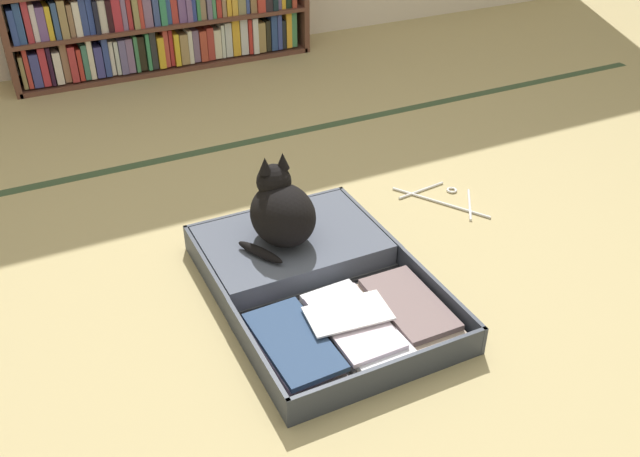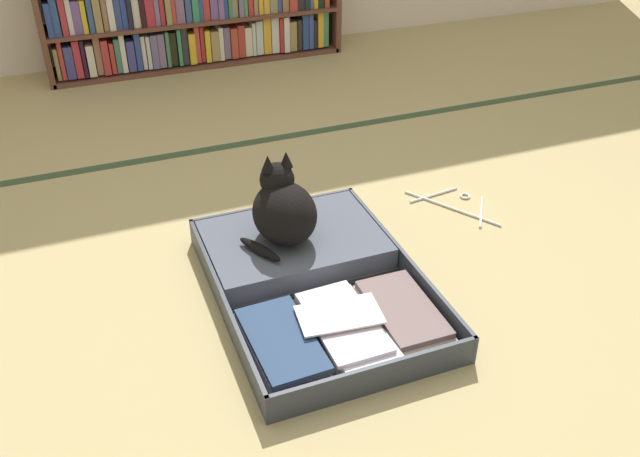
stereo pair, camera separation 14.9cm
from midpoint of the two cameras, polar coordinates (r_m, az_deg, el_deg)
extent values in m
plane|color=tan|center=(2.08, 2.71, -6.71)|extent=(10.00, 10.00, 0.00)
cube|color=#374C31|center=(3.01, -6.24, 6.75)|extent=(4.80, 0.05, 0.00)
cube|color=brown|center=(3.82, -21.26, 16.33)|extent=(0.03, 0.27, 0.72)
cube|color=brown|center=(4.00, -8.84, 13.58)|extent=(1.57, 0.27, 0.02)
cube|color=brown|center=(3.93, -9.14, 16.80)|extent=(1.54, 0.27, 0.02)
cube|color=#92824F|center=(3.89, -19.94, 13.05)|extent=(0.02, 0.23, 0.16)
cube|color=#B6352E|center=(3.88, -19.62, 13.38)|extent=(0.02, 0.23, 0.20)
cube|color=#3B3F85|center=(3.89, -19.04, 13.25)|extent=(0.04, 0.23, 0.17)
cube|color=#BC2F3A|center=(3.88, -18.46, 13.54)|extent=(0.03, 0.23, 0.19)
cube|color=#291329|center=(3.88, -17.99, 13.60)|extent=(0.02, 0.23, 0.19)
cube|color=silver|center=(3.89, -17.46, 13.49)|extent=(0.04, 0.23, 0.16)
cube|color=#9C7355|center=(3.90, -16.95, 13.91)|extent=(0.03, 0.23, 0.20)
cube|color=#B43336|center=(3.89, -16.38, 13.82)|extent=(0.03, 0.23, 0.18)
cube|color=#B93129|center=(3.90, -15.87, 13.80)|extent=(0.02, 0.23, 0.16)
cube|color=#3F7864|center=(3.90, -15.47, 14.01)|extent=(0.03, 0.23, 0.18)
cube|color=beige|center=(3.89, -15.08, 14.24)|extent=(0.03, 0.23, 0.20)
cube|color=#3E3E8A|center=(3.91, -14.47, 14.04)|extent=(0.04, 0.23, 0.16)
cube|color=#31448C|center=(3.91, -13.93, 14.39)|extent=(0.03, 0.23, 0.20)
cube|color=silver|center=(3.92, -13.51, 14.37)|extent=(0.02, 0.23, 0.18)
cube|color=silver|center=(3.92, -13.12, 14.39)|extent=(0.02, 0.23, 0.17)
cube|color=slate|center=(3.92, -12.67, 14.47)|extent=(0.03, 0.23, 0.18)
cube|color=slate|center=(3.93, -12.14, 14.59)|extent=(0.04, 0.23, 0.18)
cube|color=#3E7E51|center=(3.92, -11.64, 14.70)|extent=(0.02, 0.23, 0.19)
cube|color=black|center=(3.94, -11.24, 14.76)|extent=(0.04, 0.23, 0.18)
cube|color=#388B59|center=(3.93, -10.73, 14.89)|extent=(0.02, 0.23, 0.19)
cube|color=#292B2D|center=(3.94, -10.33, 15.03)|extent=(0.03, 0.23, 0.20)
cube|color=gold|center=(3.95, -9.73, 14.83)|extent=(0.03, 0.23, 0.16)
cube|color=#C1443A|center=(3.96, -9.34, 15.15)|extent=(0.02, 0.23, 0.19)
cube|color=#B12E2E|center=(3.97, -8.95, 15.20)|extent=(0.02, 0.23, 0.19)
cube|color=gold|center=(3.96, -8.50, 15.06)|extent=(0.03, 0.23, 0.17)
cube|color=#A48656|center=(3.98, -7.93, 15.11)|extent=(0.04, 0.23, 0.16)
cube|color=beige|center=(3.98, -7.43, 15.28)|extent=(0.02, 0.23, 0.18)
cube|color=slate|center=(4.00, -6.99, 15.37)|extent=(0.03, 0.23, 0.17)
cube|color=#B2422F|center=(4.00, -6.39, 15.36)|extent=(0.04, 0.23, 0.16)
cube|color=#AB3831|center=(4.02, -5.84, 15.53)|extent=(0.04, 0.23, 0.17)
cube|color=beige|center=(4.04, -5.27, 15.51)|extent=(0.04, 0.23, 0.16)
cube|color=silver|center=(4.04, -4.83, 15.71)|extent=(0.02, 0.23, 0.18)
cube|color=silver|center=(4.05, -4.38, 15.83)|extent=(0.04, 0.23, 0.19)
cube|color=gold|center=(4.06, -3.77, 15.98)|extent=(0.04, 0.23, 0.20)
cube|color=silver|center=(4.07, -3.11, 16.03)|extent=(0.04, 0.23, 0.20)
cube|color=red|center=(4.08, -2.60, 16.05)|extent=(0.02, 0.23, 0.19)
cube|color=silver|center=(4.08, -2.18, 16.08)|extent=(0.03, 0.23, 0.19)
cube|color=#9D824E|center=(4.10, -1.67, 15.97)|extent=(0.04, 0.23, 0.16)
cube|color=black|center=(4.11, -1.15, 16.08)|extent=(0.03, 0.23, 0.17)
cube|color=navy|center=(4.12, -0.66, 16.28)|extent=(0.03, 0.23, 0.19)
cube|color=#394896|center=(4.13, -0.21, 16.34)|extent=(0.03, 0.23, 0.19)
cube|color=black|center=(4.15, 0.14, 16.15)|extent=(0.02, 0.23, 0.16)
cube|color=gold|center=(4.15, 0.56, 16.45)|extent=(0.03, 0.23, 0.20)
cube|color=#418354|center=(4.17, 0.98, 16.56)|extent=(0.03, 0.23, 0.20)
cube|color=#2C438D|center=(3.82, -20.52, 16.16)|extent=(0.03, 0.23, 0.17)
cube|color=#2C4A85|center=(3.82, -20.08, 16.48)|extent=(0.03, 0.23, 0.19)
cube|color=#AD2E3A|center=(3.82, -19.53, 16.68)|extent=(0.03, 0.23, 0.20)
cube|color=silver|center=(3.83, -19.05, 16.60)|extent=(0.02, 0.23, 0.18)
cube|color=#6F5094|center=(3.83, -18.52, 16.58)|extent=(0.04, 0.23, 0.16)
cube|color=gold|center=(3.83, -17.99, 16.66)|extent=(0.02, 0.23, 0.16)
cube|color=#334E80|center=(3.82, -17.53, 16.83)|extent=(0.03, 0.23, 0.18)
cube|color=#9A8051|center=(3.82, -17.01, 16.96)|extent=(0.04, 0.23, 0.18)
cube|color=#977353|center=(3.84, -16.45, 16.92)|extent=(0.02, 0.23, 0.16)
cube|color=silver|center=(3.84, -15.99, 17.06)|extent=(0.03, 0.23, 0.17)
cube|color=#31438B|center=(3.85, -15.51, 17.26)|extent=(0.03, 0.23, 0.18)
cube|color=#2D4395|center=(3.85, -15.02, 17.28)|extent=(0.03, 0.23, 0.17)
cube|color=black|center=(3.84, -14.58, 17.24)|extent=(0.02, 0.23, 0.16)
cube|color=silver|center=(3.86, -14.11, 17.34)|extent=(0.04, 0.23, 0.16)
cube|color=black|center=(3.85, -13.60, 17.38)|extent=(0.03, 0.23, 0.16)
cube|color=#B42C39|center=(3.86, -13.06, 17.55)|extent=(0.04, 0.23, 0.17)
cube|color=slate|center=(3.87, -12.54, 17.76)|extent=(0.02, 0.23, 0.18)
cube|color=#AC2C31|center=(3.87, -12.13, 17.75)|extent=(0.02, 0.23, 0.17)
cube|color=#908552|center=(3.87, -11.66, 17.97)|extent=(0.03, 0.23, 0.20)
cube|color=#B6372F|center=(3.88, -11.23, 17.78)|extent=(0.02, 0.23, 0.16)
cube|color=slate|center=(3.89, -10.72, 17.88)|extent=(0.04, 0.23, 0.16)
cube|color=#394C8A|center=(3.89, -10.07, 18.02)|extent=(0.03, 0.23, 0.17)
cube|color=#313642|center=(1.97, 4.19, -9.13)|extent=(0.59, 0.43, 0.01)
cube|color=#313642|center=(1.81, 7.03, -12.27)|extent=(0.59, 0.01, 0.09)
cube|color=#313642|center=(1.87, -4.01, -10.38)|extent=(0.01, 0.43, 0.09)
cube|color=#313642|center=(2.06, 11.62, -6.18)|extent=(0.01, 0.43, 0.09)
cube|color=#505355|center=(1.97, 4.20, -8.91)|extent=(0.57, 0.40, 0.01)
cube|color=#313642|center=(2.28, -0.29, -2.38)|extent=(0.59, 0.43, 0.01)
cube|color=#313642|center=(2.42, -2.05, 1.07)|extent=(0.59, 0.01, 0.09)
cube|color=#313642|center=(2.19, -7.43, -3.10)|extent=(0.01, 0.43, 0.09)
cube|color=#313642|center=(2.36, 6.32, -0.09)|extent=(0.01, 0.43, 0.09)
cube|color=#505355|center=(2.27, -0.29, -2.18)|extent=(0.57, 0.40, 0.01)
cylinder|color=black|center=(2.11, 1.78, -5.26)|extent=(0.57, 0.02, 0.02)
cube|color=slate|center=(1.91, -1.05, -9.87)|extent=(0.18, 0.36, 0.02)
cube|color=gray|center=(1.90, -1.04, -9.48)|extent=(0.18, 0.31, 0.02)
cube|color=navy|center=(1.88, -0.88, -9.21)|extent=(0.18, 0.33, 0.02)
cube|color=slate|center=(1.96, 4.44, -8.69)|extent=(0.18, 0.37, 0.02)
cube|color=white|center=(1.94, 4.38, -8.24)|extent=(0.18, 0.38, 0.02)
cube|color=silver|center=(1.93, 4.28, -7.95)|extent=(0.17, 0.30, 0.01)
cube|color=black|center=(2.02, 9.16, -7.43)|extent=(0.17, 0.35, 0.01)
cube|color=tan|center=(2.02, 9.04, -7.08)|extent=(0.17, 0.34, 0.01)
cube|color=slate|center=(2.01, 9.01, -6.59)|extent=(0.17, 0.31, 0.02)
cube|color=silver|center=(1.93, 3.84, -7.17)|extent=(0.24, 0.16, 0.01)
cube|color=#4F5666|center=(2.25, -0.29, -1.43)|extent=(0.56, 0.40, 0.08)
torus|color=white|center=(2.27, 1.19, 0.03)|extent=(0.14, 0.14, 0.01)
cylinder|color=black|center=(2.37, -5.67, 0.16)|extent=(0.02, 0.02, 0.08)
cylinder|color=black|center=(2.46, 1.63, 1.66)|extent=(0.02, 0.02, 0.08)
cube|color=yellow|center=(1.78, 3.86, -12.93)|extent=(0.04, 0.00, 0.02)
cube|color=white|center=(1.89, 12.29, -10.06)|extent=(0.03, 0.00, 0.02)
ellipsoid|color=black|center=(2.16, -0.96, 1.22)|extent=(0.21, 0.25, 0.20)
ellipsoid|color=black|center=(2.23, -1.66, 1.06)|extent=(0.14, 0.09, 0.11)
sphere|color=black|center=(2.15, -1.58, 4.02)|extent=(0.11, 0.11, 0.11)
cone|color=black|center=(2.12, -0.80, 5.71)|extent=(0.04, 0.04, 0.05)
cone|color=black|center=(2.10, -2.31, 5.38)|extent=(0.04, 0.04, 0.05)
sphere|color=#CFCE41|center=(2.19, -1.60, 4.80)|extent=(0.02, 0.02, 0.02)
sphere|color=#CFCE41|center=(2.18, -2.55, 4.58)|extent=(0.02, 0.02, 0.02)
ellipsoid|color=black|center=(2.13, -3.00, -1.77)|extent=(0.11, 0.17, 0.03)
cylinder|color=silver|center=(2.60, 12.42, 1.62)|extent=(0.21, 0.34, 0.01)
cylinder|color=silver|center=(2.67, 10.97, 2.70)|extent=(0.22, 0.04, 0.01)
cylinder|color=silver|center=(2.60, 14.78, 1.33)|extent=(0.13, 0.18, 0.01)
torus|color=silver|center=(2.68, 13.46, 2.58)|extent=(0.06, 0.06, 0.01)
camera|label=1|loc=(0.07, -87.97, 1.33)|focal=38.75mm
camera|label=2|loc=(0.07, 92.03, -1.33)|focal=38.75mm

